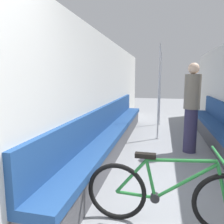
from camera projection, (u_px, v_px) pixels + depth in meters
name	position (u px, v px, depth m)	size (l,w,h in m)	color
wall_left	(101.00, 95.00, 4.25)	(0.10, 9.88, 2.25)	silver
bench_seat_row_left	(113.00, 135.00, 4.41)	(0.40, 5.76, 0.91)	#4C4C51
bicycle	(168.00, 195.00, 2.10)	(1.63, 0.46, 0.78)	black
grab_pole_near	(159.00, 93.00, 5.06)	(0.08, 0.08, 2.23)	gray
grab_pole_far	(160.00, 90.00, 6.67)	(0.08, 0.08, 2.23)	gray
passenger_standing	(192.00, 107.00, 4.17)	(0.30, 0.30, 1.72)	#332D4C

